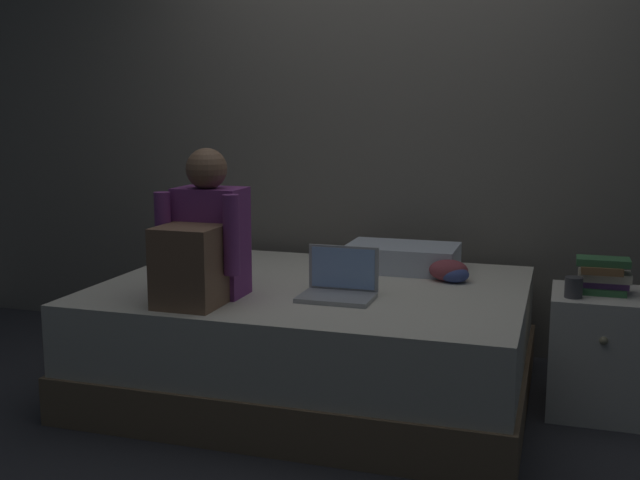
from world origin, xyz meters
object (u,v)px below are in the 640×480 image
object	(u,v)px
laptop	(339,285)
pillow	(402,257)
nightstand	(600,353)
book_stack	(603,275)
person_sitting	(202,243)
clothes_pile	(448,271)
bed	(314,339)
mug	(574,287)

from	to	relation	value
laptop	pillow	distance (m)	0.68
nightstand	book_stack	size ratio (longest dim) A/B	2.35
person_sitting	book_stack	xyz separation A→B (m)	(1.66, 0.58, -0.16)
clothes_pile	laptop	bearing A→B (deg)	-129.40
bed	book_stack	distance (m)	1.35
nightstand	book_stack	world-z (taller)	book_stack
pillow	laptop	bearing A→B (deg)	-102.32
pillow	mug	distance (m)	0.94
person_sitting	pillow	distance (m)	1.13
pillow	clothes_pile	xyz separation A→B (m)	(0.26, -0.17, -0.02)
laptop	pillow	bearing A→B (deg)	77.68
laptop	pillow	world-z (taller)	laptop
person_sitting	pillow	size ratio (longest dim) A/B	1.17
bed	person_sitting	xyz separation A→B (m)	(-0.37, -0.42, 0.52)
bed	clothes_pile	distance (m)	0.73
bed	laptop	xyz separation A→B (m)	(0.19, -0.22, 0.32)
nightstand	laptop	xyz separation A→B (m)	(-1.11, -0.37, 0.31)
person_sitting	laptop	size ratio (longest dim) A/B	2.05
bed	mug	world-z (taller)	mug
nightstand	pillow	distance (m)	1.06
bed	pillow	bearing A→B (deg)	53.53
bed	pillow	world-z (taller)	pillow
pillow	mug	xyz separation A→B (m)	(0.84, -0.42, -0.00)
book_stack	clothes_pile	distance (m)	0.71
bed	nightstand	world-z (taller)	nightstand
person_sitting	laptop	bearing A→B (deg)	20.08
nightstand	laptop	size ratio (longest dim) A/B	1.71
mug	person_sitting	bearing A→B (deg)	-163.62
pillow	mug	size ratio (longest dim) A/B	6.22
laptop	book_stack	size ratio (longest dim) A/B	1.37
person_sitting	mug	world-z (taller)	person_sitting
clothes_pile	book_stack	bearing A→B (deg)	-9.71
bed	mug	xyz separation A→B (m)	(1.17, 0.03, 0.33)
book_stack	mug	world-z (taller)	book_stack
pillow	nightstand	bearing A→B (deg)	-17.11
pillow	clothes_pile	distance (m)	0.31
bed	book_stack	xyz separation A→B (m)	(1.29, 0.16, 0.36)
person_sitting	mug	xyz separation A→B (m)	(1.54, 0.45, -0.19)
bed	mug	bearing A→B (deg)	1.58
bed	laptop	bearing A→B (deg)	-49.23
person_sitting	mug	bearing A→B (deg)	16.38
nightstand	pillow	world-z (taller)	pillow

